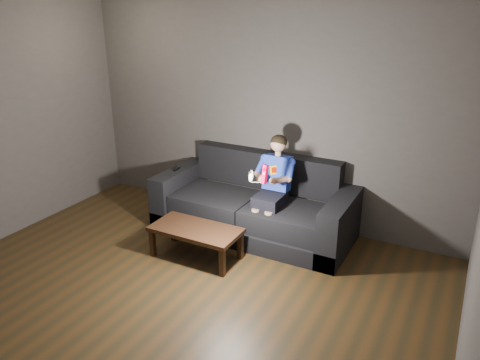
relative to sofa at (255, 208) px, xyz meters
The scene contains 8 objects.
floor 2.07m from the sofa, 92.54° to the right, with size 5.00×5.00×0.00m, color black.
back_wall 1.15m from the sofa, 101.29° to the left, with size 5.00×0.04×2.70m, color #3C3834.
sofa is the anchor object (origin of this frame).
child 0.54m from the sofa, 14.44° to the right, with size 0.46×0.56×1.12m.
wii_remote_red 0.91m from the sofa, 54.62° to the right, with size 0.07×0.08×0.20m.
nunchuk_white 0.82m from the sofa, 68.61° to the right, with size 0.06×0.08×0.14m.
wii_remote_black 1.14m from the sofa, behind, with size 0.05×0.14×0.03m.
coffee_table 0.92m from the sofa, 107.98° to the right, with size 0.99×0.50×0.36m.
Camera 1 is at (2.37, -2.64, 2.67)m, focal length 35.00 mm.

